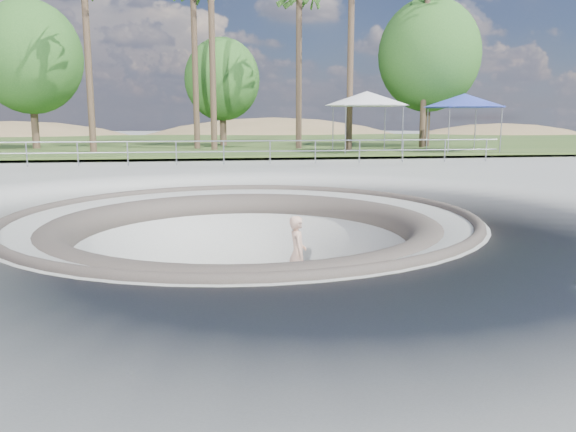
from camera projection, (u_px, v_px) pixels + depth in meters
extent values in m
plane|color=#A6A6A1|center=(243.00, 216.00, 12.44)|extent=(180.00, 180.00, 0.00)
torus|color=#A6A6A1|center=(244.00, 302.00, 12.79)|extent=(14.00, 14.00, 4.00)
cylinder|color=#A6A6A1|center=(244.00, 300.00, 12.78)|extent=(6.60, 6.60, 0.10)
torus|color=#514741|center=(243.00, 217.00, 12.45)|extent=(10.24, 10.24, 0.24)
torus|color=#514741|center=(243.00, 236.00, 12.52)|extent=(8.91, 8.91, 0.81)
cube|color=#365321|center=(214.00, 142.00, 45.53)|extent=(180.00, 36.00, 0.12)
ellipsoid|color=olive|center=(18.00, 194.00, 63.96)|extent=(50.40, 36.00, 23.40)
ellipsoid|color=olive|center=(274.00, 195.00, 73.42)|extent=(61.60, 44.00, 28.60)
ellipsoid|color=olive|center=(499.00, 180.00, 69.09)|extent=(42.00, 30.00, 19.50)
cylinder|color=gray|center=(223.00, 141.00, 23.93)|extent=(25.00, 0.05, 0.05)
cylinder|color=gray|center=(224.00, 152.00, 24.01)|extent=(25.00, 0.05, 0.05)
cube|color=#93633B|center=(297.00, 290.00, 13.12)|extent=(0.83, 0.28, 0.02)
cylinder|color=#B0B0B5|center=(297.00, 291.00, 13.13)|extent=(0.05, 0.17, 0.04)
cylinder|color=#B0B0B5|center=(297.00, 291.00, 13.13)|extent=(0.05, 0.17, 0.04)
cylinder|color=silver|center=(297.00, 292.00, 13.13)|extent=(0.07, 0.03, 0.06)
cylinder|color=silver|center=(297.00, 292.00, 13.13)|extent=(0.07, 0.03, 0.06)
cylinder|color=silver|center=(297.00, 292.00, 13.13)|extent=(0.07, 0.03, 0.06)
cylinder|color=silver|center=(297.00, 292.00, 13.13)|extent=(0.07, 0.03, 0.06)
imported|color=#DEAA8F|center=(297.00, 253.00, 12.97)|extent=(0.42, 0.64, 1.75)
cylinder|color=gray|center=(346.00, 131.00, 29.16)|extent=(0.06, 0.06, 2.42)
cylinder|color=gray|center=(403.00, 130.00, 29.61)|extent=(0.06, 0.06, 2.42)
cylinder|color=gray|center=(333.00, 129.00, 32.16)|extent=(0.06, 0.06, 2.42)
cylinder|color=gray|center=(384.00, 129.00, 32.61)|extent=(0.06, 0.06, 2.42)
cube|color=white|center=(367.00, 105.00, 30.66)|extent=(3.34, 3.34, 0.08)
cone|color=white|center=(367.00, 98.00, 30.59)|extent=(6.53, 6.53, 0.77)
cylinder|color=gray|center=(449.00, 131.00, 30.03)|extent=(0.06, 0.06, 2.35)
cylinder|color=gray|center=(501.00, 131.00, 30.46)|extent=(0.06, 0.06, 2.35)
cylinder|color=gray|center=(427.00, 130.00, 32.95)|extent=(0.06, 0.06, 2.35)
cylinder|color=gray|center=(475.00, 130.00, 33.38)|extent=(0.06, 0.06, 2.35)
cube|color=#3041AF|center=(464.00, 107.00, 31.48)|extent=(3.21, 3.21, 0.08)
cone|color=#3041AF|center=(464.00, 100.00, 31.42)|extent=(6.36, 6.36, 0.75)
cylinder|color=brown|center=(89.00, 66.00, 30.30)|extent=(0.36, 0.36, 9.51)
cylinder|color=brown|center=(195.00, 67.00, 33.80)|extent=(0.36, 0.36, 9.99)
cylinder|color=brown|center=(212.00, 37.00, 32.16)|extent=(0.36, 0.36, 13.05)
cylinder|color=brown|center=(299.00, 70.00, 33.99)|extent=(0.36, 0.36, 9.62)
cylinder|color=brown|center=(350.00, 59.00, 32.20)|extent=(0.36, 0.36, 10.59)
cylinder|color=brown|center=(425.00, 64.00, 35.08)|extent=(0.36, 0.36, 10.61)
cylinder|color=brown|center=(34.00, 107.00, 34.26)|extent=(0.44, 0.44, 5.21)
ellipsoid|color=#275A1F|center=(30.00, 57.00, 33.75)|extent=(6.22, 5.65, 6.78)
cylinder|color=brown|center=(223.00, 116.00, 38.13)|extent=(0.44, 0.44, 4.22)
ellipsoid|color=#275A1F|center=(222.00, 79.00, 37.71)|extent=(5.04, 4.59, 5.50)
cylinder|color=brown|center=(427.00, 105.00, 37.06)|extent=(0.44, 0.44, 5.59)
ellipsoid|color=#275A1F|center=(429.00, 55.00, 36.51)|extent=(6.68, 6.07, 7.29)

